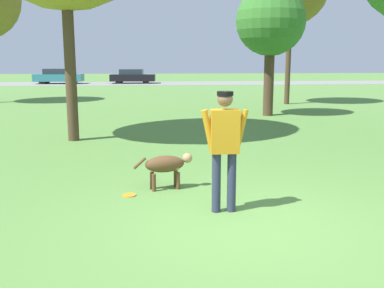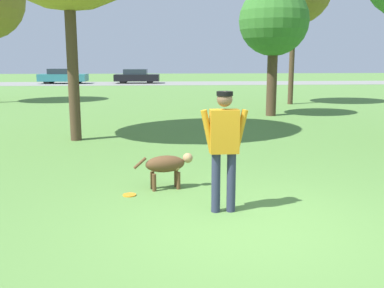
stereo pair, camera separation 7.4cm
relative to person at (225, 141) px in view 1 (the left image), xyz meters
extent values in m
plane|color=#56843D|center=(0.23, -0.57, -1.05)|extent=(120.00, 120.00, 0.00)
cube|color=gray|center=(0.23, 33.89, -1.05)|extent=(120.00, 6.00, 0.01)
cylinder|color=#2D334C|center=(0.11, 0.00, -0.61)|extent=(0.13, 0.13, 0.88)
cylinder|color=#2D334C|center=(-0.11, 0.00, -0.61)|extent=(0.13, 0.13, 0.88)
cube|color=#C68419|center=(0.00, 0.00, 0.14)|extent=(0.41, 0.23, 0.63)
cylinder|color=#C68419|center=(0.23, 0.00, 0.14)|extent=(0.22, 0.09, 0.63)
cylinder|color=#C68419|center=(-0.23, 0.00, 0.14)|extent=(0.22, 0.09, 0.63)
sphere|color=brown|center=(0.00, 0.00, 0.60)|extent=(0.22, 0.22, 0.22)
cylinder|color=black|center=(0.00, 0.00, 0.68)|extent=(0.24, 0.24, 0.06)
ellipsoid|color=brown|center=(-0.83, 1.23, -0.61)|extent=(0.73, 0.43, 0.29)
ellipsoid|color=tan|center=(-0.65, 1.27, -0.66)|extent=(0.20, 0.23, 0.16)
sphere|color=tan|center=(-0.44, 1.31, -0.53)|extent=(0.21, 0.21, 0.17)
cylinder|color=brown|center=(-0.64, 1.35, -0.90)|extent=(0.08, 0.08, 0.30)
cylinder|color=brown|center=(-0.61, 1.19, -0.90)|extent=(0.08, 0.08, 0.30)
cylinder|color=brown|center=(-1.06, 1.26, -0.90)|extent=(0.08, 0.08, 0.30)
cylinder|color=brown|center=(-1.02, 1.10, -0.90)|extent=(0.08, 0.08, 0.30)
cylinder|color=brown|center=(-1.26, 1.13, -0.57)|extent=(0.24, 0.10, 0.21)
cylinder|color=orange|center=(-1.43, 0.88, -1.04)|extent=(0.22, 0.22, 0.02)
torus|color=orange|center=(-1.43, 0.88, -1.04)|extent=(0.22, 0.22, 0.02)
cylinder|color=#4C3826|center=(-3.22, 6.09, 0.97)|extent=(0.30, 0.30, 4.05)
cylinder|color=#4C3826|center=(3.43, 10.98, 0.26)|extent=(0.39, 0.39, 2.62)
sphere|color=#38752D|center=(3.43, 10.98, 2.56)|extent=(2.64, 2.64, 2.64)
cylinder|color=#4C3826|center=(5.45, 15.29, 1.03)|extent=(0.25, 0.25, 4.17)
cube|color=teal|center=(-9.33, 34.11, -0.52)|extent=(4.17, 1.94, 0.62)
cube|color=#232D38|center=(-9.45, 34.11, 0.02)|extent=(2.19, 1.60, 0.46)
cylinder|color=black|center=(-8.07, 34.81, -0.74)|extent=(0.64, 0.23, 0.63)
cylinder|color=black|center=(-8.14, 33.29, -0.74)|extent=(0.64, 0.23, 0.63)
cylinder|color=black|center=(-10.53, 34.92, -0.74)|extent=(0.64, 0.23, 0.63)
cylinder|color=black|center=(-10.59, 33.40, -0.74)|extent=(0.64, 0.23, 0.63)
cube|color=black|center=(-2.91, 34.21, -0.56)|extent=(3.99, 1.97, 0.58)
cube|color=#232D38|center=(-3.02, 34.22, -0.03)|extent=(2.10, 1.64, 0.46)
cylinder|color=black|center=(-1.70, 34.94, -0.76)|extent=(0.60, 0.23, 0.59)
cylinder|color=black|center=(-1.76, 33.38, -0.76)|extent=(0.60, 0.23, 0.59)
cylinder|color=black|center=(-4.05, 35.04, -0.76)|extent=(0.60, 0.23, 0.59)
cylinder|color=black|center=(-4.11, 33.48, -0.76)|extent=(0.60, 0.23, 0.59)
camera|label=1|loc=(-0.98, -6.25, 1.17)|focal=42.00mm
camera|label=2|loc=(-0.91, -6.25, 1.17)|focal=42.00mm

